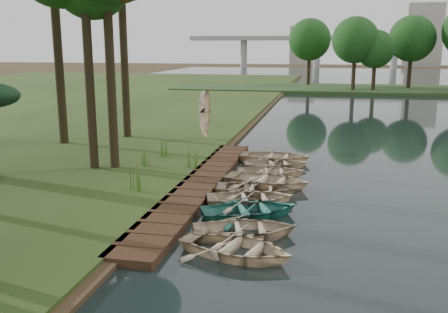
% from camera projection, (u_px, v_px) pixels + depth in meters
% --- Properties ---
extents(ground, '(300.00, 300.00, 0.00)m').
position_uv_depth(ground, '(237.00, 191.00, 20.76)').
color(ground, '#3D2F1D').
extents(boardwalk, '(1.60, 16.00, 0.30)m').
position_uv_depth(boardwalk, '(200.00, 185.00, 21.05)').
color(boardwalk, '#392316').
rests_on(boardwalk, ground).
extents(peninsula, '(50.00, 14.00, 0.45)m').
position_uv_depth(peninsula, '(362.00, 89.00, 66.89)').
color(peninsula, '#28431D').
rests_on(peninsula, ground).
extents(far_trees, '(45.60, 5.60, 8.80)m').
position_uv_depth(far_trees, '(339.00, 42.00, 66.21)').
color(far_trees, black).
rests_on(far_trees, peninsula).
extents(bridge, '(95.90, 4.00, 8.60)m').
position_uv_depth(bridge, '(365.00, 41.00, 131.44)').
color(bridge, '#A5A5A0').
rests_on(bridge, ground).
extents(building_a, '(10.00, 8.00, 18.00)m').
position_uv_depth(building_a, '(423.00, 35.00, 146.60)').
color(building_a, '#A5A5A0').
rests_on(building_a, ground).
extents(building_b, '(8.00, 8.00, 12.00)m').
position_uv_depth(building_b, '(303.00, 46.00, 159.02)').
color(building_b, '#A5A5A0').
rests_on(building_b, ground).
extents(rowboat_0, '(3.92, 3.27, 0.70)m').
position_uv_depth(rowboat_0, '(236.00, 245.00, 14.15)').
color(rowboat_0, beige).
rests_on(rowboat_0, water).
extents(rowboat_1, '(3.82, 3.19, 0.68)m').
position_uv_depth(rowboat_1, '(245.00, 227.00, 15.56)').
color(rowboat_1, beige).
rests_on(rowboat_1, water).
extents(rowboat_2, '(4.15, 3.67, 0.71)m').
position_uv_depth(rowboat_2, '(250.00, 208.00, 17.36)').
color(rowboat_2, '#2F8372').
rests_on(rowboat_2, water).
extents(rowboat_3, '(3.88, 3.24, 0.69)m').
position_uv_depth(rowboat_3, '(250.00, 196.00, 18.74)').
color(rowboat_3, beige).
rests_on(rowboat_3, water).
extents(rowboat_4, '(3.51, 2.65, 0.69)m').
position_uv_depth(rowboat_4, '(257.00, 187.00, 19.98)').
color(rowboat_4, beige).
rests_on(rowboat_4, water).
extents(rowboat_5, '(4.07, 3.23, 0.76)m').
position_uv_depth(rowboat_5, '(267.00, 178.00, 21.12)').
color(rowboat_5, beige).
rests_on(rowboat_5, water).
extents(rowboat_6, '(3.38, 2.65, 0.64)m').
position_uv_depth(rowboat_6, '(271.00, 170.00, 22.80)').
color(rowboat_6, beige).
rests_on(rowboat_6, water).
extents(rowboat_7, '(3.62, 3.02, 0.65)m').
position_uv_depth(rowboat_7, '(276.00, 162.00, 24.28)').
color(rowboat_7, beige).
rests_on(rowboat_7, water).
extents(rowboat_8, '(3.64, 2.62, 0.75)m').
position_uv_depth(rowboat_8, '(275.00, 155.00, 25.63)').
color(rowboat_8, beige).
rests_on(rowboat_8, water).
extents(stored_rowboat, '(3.04, 2.19, 0.62)m').
position_uv_depth(stored_rowboat, '(206.00, 134.00, 30.80)').
color(stored_rowboat, beige).
rests_on(stored_rowboat, bank).
extents(reeds_0, '(0.60, 0.60, 1.10)m').
position_uv_depth(reeds_0, '(138.00, 177.00, 19.72)').
color(reeds_0, '#3F661E').
rests_on(reeds_0, bank).
extents(reeds_1, '(0.60, 0.60, 0.93)m').
position_uv_depth(reeds_1, '(191.00, 158.00, 23.38)').
color(reeds_1, '#3F661E').
rests_on(reeds_1, bank).
extents(reeds_2, '(0.60, 0.60, 0.85)m').
position_uv_depth(reeds_2, '(144.00, 158.00, 23.68)').
color(reeds_2, '#3F661E').
rests_on(reeds_2, bank).
extents(reeds_3, '(0.60, 0.60, 0.98)m').
position_uv_depth(reeds_3, '(162.00, 147.00, 25.77)').
color(reeds_3, '#3F661E').
rests_on(reeds_3, bank).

